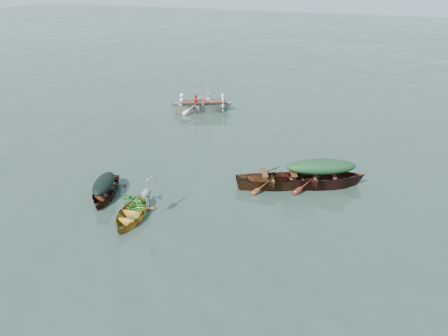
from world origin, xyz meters
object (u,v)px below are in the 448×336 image
at_px(open_wooden_boat, 278,187).
at_px(rowed_boat, 203,112).
at_px(heron, 147,197).
at_px(green_tarp_boat, 319,186).
at_px(yellow_dinghy, 131,219).
at_px(dark_covered_boat, 105,196).

distance_m(open_wooden_boat, rowed_boat, 9.52).
bearing_deg(heron, rowed_boat, 94.89).
bearing_deg(rowed_boat, green_tarp_boat, -158.10).
xyz_separation_m(yellow_dinghy, rowed_boat, (-2.81, 10.94, 0.00)).
xyz_separation_m(open_wooden_boat, heron, (-3.04, -3.70, 0.81)).
height_order(green_tarp_boat, rowed_boat, rowed_boat).
relative_size(yellow_dinghy, rowed_boat, 0.60).
height_order(yellow_dinghy, rowed_boat, rowed_boat).
xyz_separation_m(green_tarp_boat, heron, (-4.38, -4.36, 0.81)).
bearing_deg(green_tarp_boat, yellow_dinghy, 106.72).
bearing_deg(open_wooden_boat, rowed_boat, 16.91).
distance_m(yellow_dinghy, rowed_boat, 11.29).
bearing_deg(rowed_boat, yellow_dinghy, 166.04).
height_order(yellow_dinghy, open_wooden_boat, open_wooden_boat).
distance_m(dark_covered_boat, green_tarp_boat, 7.50).
xyz_separation_m(green_tarp_boat, open_wooden_boat, (-1.35, -0.65, 0.00)).
relative_size(green_tarp_boat, rowed_boat, 0.99).
relative_size(dark_covered_boat, green_tarp_boat, 0.68).
xyz_separation_m(rowed_boat, heron, (3.34, -10.77, 0.81)).
relative_size(green_tarp_boat, heron, 4.88).
distance_m(green_tarp_boat, open_wooden_boat, 1.50).
relative_size(yellow_dinghy, heron, 2.94).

